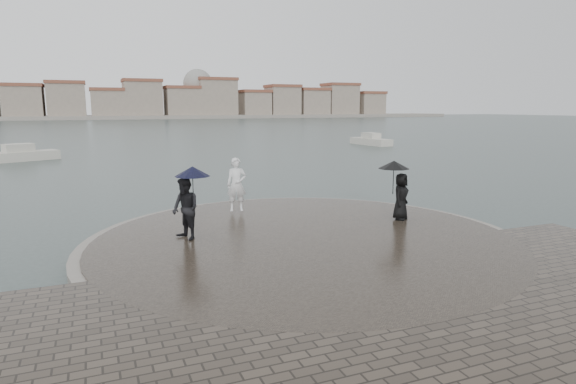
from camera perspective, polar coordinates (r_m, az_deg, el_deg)
name	(u,v)px	position (r m, az deg, el deg)	size (l,w,h in m)	color
ground	(370,291)	(11.02, 9.65, -11.55)	(400.00, 400.00, 0.00)	#2B3835
kerb_ring	(305,243)	(13.89, 2.03, -6.12)	(12.50, 12.50, 0.32)	gray
quay_tip	(305,243)	(13.89, 2.03, -6.04)	(11.90, 11.90, 0.36)	#2D261E
statue	(237,184)	(17.16, -6.11, 0.89)	(0.69, 0.46, 1.90)	white
visitor_left	(187,200)	(13.67, -11.88, -0.98)	(1.22, 1.12, 2.04)	black
visitor_right	(399,186)	(16.11, 12.97, 0.69)	(1.21, 1.04, 1.95)	black
far_skyline	(86,102)	(169.38, -22.78, 9.84)	(260.00, 20.00, 37.00)	gray
boats	(226,147)	(44.38, -7.39, 5.27)	(36.75, 8.18, 1.50)	beige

